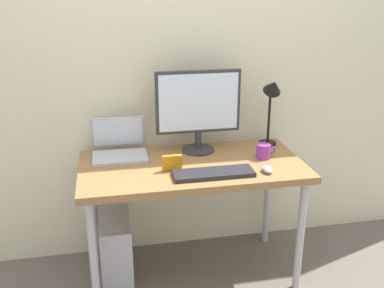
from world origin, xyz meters
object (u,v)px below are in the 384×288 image
object	(u,v)px
desk	(192,175)
mouse	(267,169)
monitor	(198,107)
laptop	(119,146)
computer_tower	(116,250)
keyboard	(213,173)
coffee_mug	(264,151)
desk_lamp	(272,97)
photo_frame	(172,163)

from	to	relation	value
desk	mouse	xyz separation A→B (m)	(0.38, -0.20, 0.09)
desk	monitor	size ratio (longest dim) A/B	2.50
monitor	laptop	size ratio (longest dim) A/B	1.60
monitor	computer_tower	size ratio (longest dim) A/B	1.22
laptop	keyboard	world-z (taller)	laptop
monitor	coffee_mug	size ratio (longest dim) A/B	4.31
desk	desk_lamp	bearing A→B (deg)	19.76
laptop	desk_lamp	xyz separation A→B (m)	(0.95, -0.02, 0.26)
laptop	coffee_mug	bearing A→B (deg)	-14.62
desk	mouse	bearing A→B (deg)	-28.07
monitor	keyboard	xyz separation A→B (m)	(0.00, -0.38, -0.27)
keyboard	laptop	bearing A→B (deg)	140.31
laptop	photo_frame	xyz separation A→B (m)	(0.28, -0.29, -0.01)
computer_tower	coffee_mug	bearing A→B (deg)	-1.65
desk	desk_lamp	xyz separation A→B (m)	(0.54, 0.20, 0.39)
laptop	mouse	size ratio (longest dim) A/B	3.56
laptop	monitor	bearing A→B (deg)	-2.45
mouse	computer_tower	xyz separation A→B (m)	(-0.84, 0.23, -0.55)
desk_lamp	keyboard	size ratio (longest dim) A/B	1.03
mouse	computer_tower	distance (m)	1.03
mouse	photo_frame	xyz separation A→B (m)	(-0.51, 0.12, 0.03)
desk	coffee_mug	size ratio (longest dim) A/B	10.79
desk_lamp	keyboard	world-z (taller)	desk_lamp
desk_lamp	mouse	xyz separation A→B (m)	(-0.16, -0.40, -0.30)
desk_lamp	keyboard	distance (m)	0.67
laptop	desk_lamp	size ratio (longest dim) A/B	0.71
computer_tower	keyboard	bearing A→B (deg)	-21.07
desk	laptop	xyz separation A→B (m)	(-0.40, 0.21, 0.13)
laptop	computer_tower	xyz separation A→B (m)	(-0.06, -0.19, -0.59)
desk	monitor	bearing A→B (deg)	68.46
monitor	desk	bearing A→B (deg)	-111.54
monitor	desk_lamp	distance (m)	0.47
desk_lamp	keyboard	bearing A→B (deg)	-140.43
laptop	keyboard	size ratio (longest dim) A/B	0.73
monitor	keyboard	bearing A→B (deg)	-89.37
monitor	coffee_mug	xyz separation A→B (m)	(0.36, -0.20, -0.24)
coffee_mug	laptop	bearing A→B (deg)	165.38
desk	keyboard	distance (m)	0.22
monitor	coffee_mug	bearing A→B (deg)	-29.03
laptop	desk_lamp	bearing A→B (deg)	-1.20
laptop	keyboard	distance (m)	0.63
desk_lamp	keyboard	xyz separation A→B (m)	(-0.46, -0.38, -0.31)
desk	photo_frame	distance (m)	0.19
coffee_mug	desk_lamp	bearing A→B (deg)	60.82
mouse	coffee_mug	distance (m)	0.21
desk	keyboard	bearing A→B (deg)	-66.57
computer_tower	desk	bearing A→B (deg)	-2.82
desk	laptop	world-z (taller)	laptop
desk	keyboard	world-z (taller)	keyboard
laptop	photo_frame	bearing A→B (deg)	-46.85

